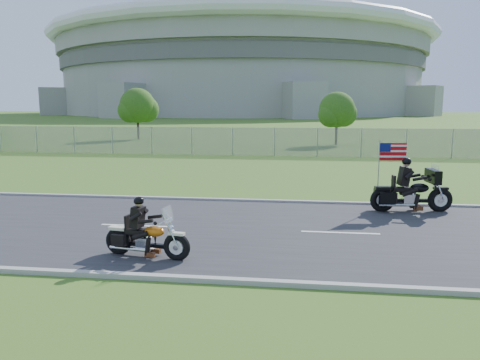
# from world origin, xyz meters

# --- Properties ---
(ground) EXTENTS (420.00, 420.00, 0.00)m
(ground) POSITION_xyz_m (0.00, 0.00, 0.00)
(ground) COLOR #345D1D
(ground) RESTS_ON ground
(road) EXTENTS (120.00, 8.00, 0.04)m
(road) POSITION_xyz_m (0.00, 0.00, 0.02)
(road) COLOR #28282B
(road) RESTS_ON ground
(curb_north) EXTENTS (120.00, 0.18, 0.12)m
(curb_north) POSITION_xyz_m (0.00, 4.05, 0.05)
(curb_north) COLOR #9E9B93
(curb_north) RESTS_ON ground
(curb_south) EXTENTS (120.00, 0.18, 0.12)m
(curb_south) POSITION_xyz_m (0.00, -4.05, 0.05)
(curb_south) COLOR #9E9B93
(curb_south) RESTS_ON ground
(fence) EXTENTS (60.00, 0.03, 2.00)m
(fence) POSITION_xyz_m (-5.00, 20.00, 1.00)
(fence) COLOR gray
(fence) RESTS_ON ground
(stadium) EXTENTS (140.40, 140.40, 29.20)m
(stadium) POSITION_xyz_m (-20.00, 170.00, 15.58)
(stadium) COLOR #A3A099
(stadium) RESTS_ON ground
(tree_fence_near) EXTENTS (3.52, 3.28, 4.75)m
(tree_fence_near) POSITION_xyz_m (6.04, 30.04, 2.97)
(tree_fence_near) COLOR #382316
(tree_fence_near) RESTS_ON ground
(tree_fence_mid) EXTENTS (3.96, 3.69, 5.30)m
(tree_fence_mid) POSITION_xyz_m (-13.95, 34.04, 3.30)
(tree_fence_mid) COLOR #382316
(tree_fence_mid) RESTS_ON ground
(motorcycle_lead) EXTENTS (2.22, 0.77, 1.50)m
(motorcycle_lead) POSITION_xyz_m (-0.79, -2.71, 0.48)
(motorcycle_lead) COLOR black
(motorcycle_lead) RESTS_ON ground
(motorcycle_follow) EXTENTS (2.80, 1.00, 2.34)m
(motorcycle_follow) POSITION_xyz_m (6.59, 3.08, 0.64)
(motorcycle_follow) COLOR black
(motorcycle_follow) RESTS_ON ground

